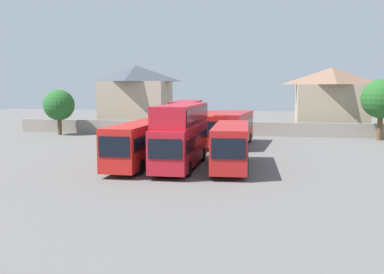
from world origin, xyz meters
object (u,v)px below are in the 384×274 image
(bus_1, at_px, (140,141))
(house_terrace_left, at_px, (136,97))
(bus_2, at_px, (182,132))
(bus_6, at_px, (235,127))
(bus_3, at_px, (231,144))
(house_terrace_centre, at_px, (331,100))
(bus_5, at_px, (216,127))
(tree_behind_wall, at_px, (59,105))
(bus_4, at_px, (186,120))
(tree_left_of_lot, at_px, (381,99))

(bus_1, bearing_deg, house_terrace_left, -161.66)
(bus_2, height_order, bus_6, bus_2)
(bus_3, distance_m, house_terrace_centre, 32.01)
(house_terrace_centre, bearing_deg, bus_6, -125.50)
(bus_1, height_order, bus_2, bus_2)
(bus_1, distance_m, bus_2, 3.46)
(bus_5, distance_m, tree_behind_wall, 22.72)
(bus_4, bearing_deg, bus_5, 93.31)
(tree_left_of_lot, xyz_separation_m, tree_behind_wall, (-40.03, -1.00, -0.95))
(house_terrace_centre, bearing_deg, house_terrace_left, 178.63)
(bus_3, relative_size, tree_behind_wall, 1.74)
(bus_1, height_order, bus_3, bus_1)
(bus_4, xyz_separation_m, bus_6, (5.32, -0.17, -0.65))
(bus_2, xyz_separation_m, bus_4, (-2.34, 13.88, -0.07))
(bus_1, distance_m, bus_6, 15.03)
(bus_5, relative_size, tree_behind_wall, 1.98)
(bus_3, distance_m, tree_behind_wall, 32.28)
(bus_6, height_order, tree_behind_wall, tree_behind_wall)
(bus_3, height_order, tree_behind_wall, tree_behind_wall)
(bus_2, distance_m, bus_4, 14.08)
(house_terrace_left, height_order, tree_behind_wall, house_terrace_left)
(house_terrace_left, bearing_deg, tree_left_of_lot, -15.10)
(bus_3, bearing_deg, tree_left_of_lot, 141.57)
(house_terrace_left, xyz_separation_m, house_terrace_centre, (27.94, -0.67, -0.29))
(bus_1, bearing_deg, bus_5, 163.67)
(bus_3, bearing_deg, bus_5, -171.47)
(bus_1, bearing_deg, bus_6, 155.48)
(bus_5, xyz_separation_m, bus_6, (2.07, -0.54, 0.06))
(bus_5, height_order, tree_behind_wall, tree_behind_wall)
(bus_2, bearing_deg, tree_left_of_lot, 138.31)
(bus_6, distance_m, house_terrace_left, 23.73)
(bus_1, xyz_separation_m, bus_2, (3.37, -0.09, 0.80))
(bus_1, distance_m, bus_4, 13.85)
(bus_4, height_order, house_terrace_left, house_terrace_left)
(house_terrace_left, relative_size, house_terrace_centre, 1.04)
(bus_2, height_order, bus_3, bus_2)
(bus_1, xyz_separation_m, bus_5, (4.27, 14.17, 0.02))
(bus_3, relative_size, bus_6, 0.98)
(bus_1, relative_size, bus_3, 1.11)
(bus_3, height_order, house_terrace_left, house_terrace_left)
(bus_1, xyz_separation_m, house_terrace_left, (-9.91, 30.68, 2.88))
(bus_6, xyz_separation_m, tree_behind_wall, (-23.69, 7.26, 1.87))
(bus_1, height_order, house_terrace_centre, house_terrace_centre)
(house_terrace_left, bearing_deg, bus_4, -57.07)
(bus_2, distance_m, tree_left_of_lot, 29.33)
(house_terrace_left, distance_m, tree_left_of_lot, 33.76)
(bus_3, distance_m, bus_5, 14.46)
(bus_4, xyz_separation_m, house_terrace_left, (-10.94, 16.89, 2.15))
(bus_4, relative_size, tree_behind_wall, 1.82)
(bus_2, relative_size, bus_6, 1.04)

